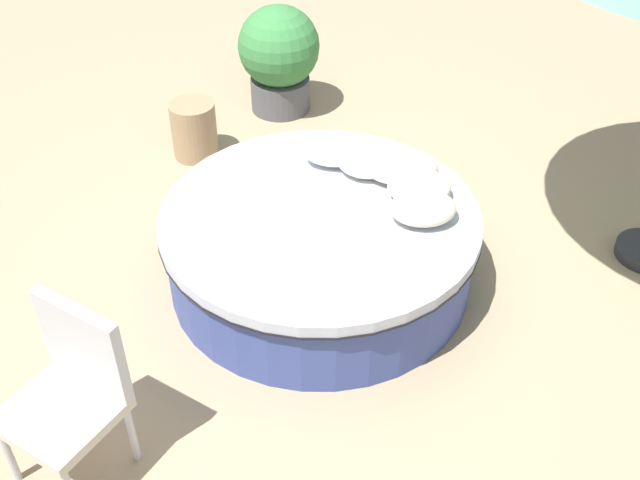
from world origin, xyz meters
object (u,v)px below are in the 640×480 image
round_bed (320,246)px  throw_pillow_1 (419,187)px  throw_pillow_3 (367,160)px  planter (279,56)px  throw_pillow_2 (402,167)px  throw_pillow_4 (338,149)px  throw_pillow_0 (423,208)px  patio_chair (72,384)px  side_table (194,130)px

round_bed → throw_pillow_1: (-0.65, -0.11, 0.35)m
throw_pillow_3 → planter: bearing=-75.0°
throw_pillow_2 → throw_pillow_4: (0.40, -0.23, 0.03)m
throw_pillow_4 → planter: (0.32, -1.80, -0.14)m
throw_pillow_0 → round_bed: bearing=-11.1°
throw_pillow_3 → patio_chair: bearing=46.0°
side_table → patio_chair: bearing=81.4°
throw_pillow_2 → throw_pillow_4: 0.46m
round_bed → patio_chair: patio_chair is taller
throw_pillow_2 → throw_pillow_1: bearing=107.9°
throw_pillow_3 → patio_chair: size_ratio=0.42×
throw_pillow_1 → patio_chair: patio_chair is taller
round_bed → side_table: bearing=-61.6°
throw_pillow_1 → throw_pillow_4: 0.66m
throw_pillow_4 → patio_chair: 2.40m
throw_pillow_2 → planter: (0.72, -2.03, -0.12)m
throw_pillow_1 → throw_pillow_2: 0.24m
planter → throw_pillow_0: bearing=107.3°
throw_pillow_0 → throw_pillow_3: 0.64m
throw_pillow_1 → planter: bearing=-70.5°
round_bed → throw_pillow_3: size_ratio=5.01×
round_bed → throw_pillow_0: size_ratio=4.90×
throw_pillow_3 → throw_pillow_0: bearing=114.4°
throw_pillow_4 → side_table: throw_pillow_4 is taller
throw_pillow_2 → planter: size_ratio=0.51×
throw_pillow_3 → throw_pillow_4: 0.22m
throw_pillow_3 → patio_chair: (1.69, 1.76, -0.07)m
round_bed → side_table: round_bed is taller
throw_pillow_3 → throw_pillow_4: throw_pillow_4 is taller
throw_pillow_1 → throw_pillow_4: throw_pillow_4 is taller
round_bed → throw_pillow_4: (-0.18, -0.57, 0.38)m
throw_pillow_2 → throw_pillow_4: size_ratio=1.00×
throw_pillow_2 → throw_pillow_3: throw_pillow_2 is taller
throw_pillow_0 → throw_pillow_4: 0.83m
throw_pillow_0 → throw_pillow_1: throw_pillow_0 is taller
round_bed → throw_pillow_1: throw_pillow_1 is taller
side_table → round_bed: bearing=118.4°
round_bed → planter: size_ratio=2.14×
round_bed → throw_pillow_1: bearing=-170.2°
throw_pillow_0 → throw_pillow_2: (0.05, -0.47, -0.00)m
throw_pillow_1 → throw_pillow_3: throw_pillow_1 is taller
throw_pillow_4 → throw_pillow_0: bearing=123.1°
throw_pillow_0 → planter: size_ratio=0.44×
round_bed → throw_pillow_3: (-0.36, -0.46, 0.34)m
throw_pillow_1 → planter: size_ratio=0.43×
round_bed → planter: planter is taller
throw_pillow_0 → throw_pillow_3: size_ratio=1.02×
planter → side_table: planter is taller
round_bed → planter: bearing=-86.4°
throw_pillow_0 → side_table: bearing=-49.4°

